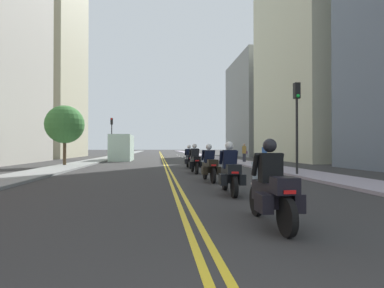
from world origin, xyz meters
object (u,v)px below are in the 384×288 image
at_px(pedestrian_1, 244,153).
at_px(parked_truck, 122,149).
at_px(pedestrian_0, 265,154).
at_px(motorcycle_3, 195,161).
at_px(traffic_light_far, 112,131).
at_px(traffic_light_near, 297,112).
at_px(motorcycle_0, 272,190).
at_px(street_tree_0, 65,125).
at_px(motorcycle_4, 189,159).
at_px(motorcycle_1, 230,173).
at_px(motorcycle_2, 209,166).

relative_size(pedestrian_1, parked_truck, 0.28).
xyz_separation_m(pedestrian_0, parked_truck, (-12.44, 10.57, 0.39)).
relative_size(motorcycle_3, traffic_light_far, 0.43).
bearing_deg(traffic_light_near, motorcycle_0, -118.13).
relative_size(traffic_light_near, parked_truck, 0.73).
distance_m(traffic_light_far, pedestrian_1, 17.69).
bearing_deg(pedestrian_1, pedestrian_0, -61.49).
xyz_separation_m(traffic_light_far, street_tree_0, (-1.38, -14.31, -0.30)).
relative_size(motorcycle_0, traffic_light_near, 0.46).
height_order(motorcycle_0, parked_truck, parked_truck).
xyz_separation_m(traffic_light_near, pedestrian_0, (1.56, 8.94, -2.37)).
height_order(traffic_light_near, street_tree_0, traffic_light_near).
distance_m(traffic_light_far, pedestrian_0, 20.69).
height_order(motorcycle_0, motorcycle_4, same).
bearing_deg(motorcycle_4, motorcycle_1, -91.36).
distance_m(motorcycle_1, pedestrian_1, 19.09).
bearing_deg(motorcycle_2, parked_truck, 102.93).
xyz_separation_m(street_tree_0, parked_truck, (3.18, 10.10, -1.93)).
bearing_deg(motorcycle_1, motorcycle_3, 93.94).
bearing_deg(street_tree_0, motorcycle_3, -37.80).
xyz_separation_m(traffic_light_near, traffic_light_far, (-12.68, 23.72, 0.26)).
bearing_deg(motorcycle_2, motorcycle_0, -93.69).
xyz_separation_m(traffic_light_near, parked_truck, (-10.88, 19.50, -1.98)).
bearing_deg(pedestrian_0, parked_truck, 3.49).
bearing_deg(street_tree_0, traffic_light_near, -33.78).
bearing_deg(pedestrian_1, motorcycle_2, -90.93).
distance_m(motorcycle_1, traffic_light_far, 30.26).
bearing_deg(motorcycle_1, parked_truck, 106.62).
distance_m(traffic_light_near, street_tree_0, 16.92).
bearing_deg(pedestrian_0, traffic_light_near, 123.96).
bearing_deg(motorcycle_3, street_tree_0, 139.75).
bearing_deg(traffic_light_near, motorcycle_1, -131.71).
distance_m(motorcycle_3, parked_truck, 18.20).
distance_m(traffic_light_near, pedestrian_1, 13.08).
height_order(motorcycle_1, traffic_light_near, traffic_light_near).
xyz_separation_m(motorcycle_4, street_tree_0, (-9.24, 3.12, 2.56)).
height_order(motorcycle_2, pedestrian_1, pedestrian_1).
distance_m(motorcycle_2, parked_truck, 22.22).
height_order(traffic_light_near, pedestrian_1, traffic_light_near).
distance_m(motorcycle_0, motorcycle_3, 11.50).
xyz_separation_m(traffic_light_far, pedestrian_0, (14.24, -14.78, -2.62)).
bearing_deg(motorcycle_0, motorcycle_4, 89.81).
relative_size(motorcycle_3, street_tree_0, 0.47).
distance_m(motorcycle_0, motorcycle_4, 15.47).
xyz_separation_m(motorcycle_2, parked_truck, (-6.07, 21.36, 0.61)).
bearing_deg(motorcycle_0, pedestrian_0, 70.51).
bearing_deg(motorcycle_1, street_tree_0, 125.00).
height_order(motorcycle_0, motorcycle_3, motorcycle_3).
distance_m(motorcycle_0, street_tree_0, 20.88).
bearing_deg(motorcycle_3, motorcycle_0, -92.39).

